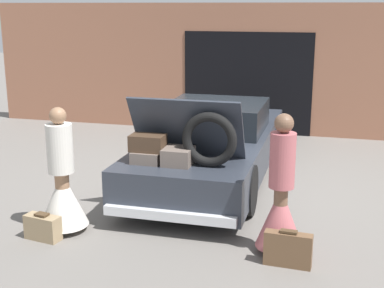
# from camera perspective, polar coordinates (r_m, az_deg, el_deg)

# --- Properties ---
(ground_plane) EXTENTS (40.00, 40.00, 0.00)m
(ground_plane) POSITION_cam_1_polar(r_m,az_deg,el_deg) (8.77, 2.16, -3.67)
(ground_plane) COLOR slate
(garage_wall_back) EXTENTS (12.00, 0.14, 2.80)m
(garage_wall_back) POSITION_cam_1_polar(r_m,az_deg,el_deg) (11.79, 5.98, 7.91)
(garage_wall_back) COLOR #9E664C
(garage_wall_back) RESTS_ON ground_plane
(car) EXTENTS (1.80, 4.75, 1.61)m
(car) POSITION_cam_1_polar(r_m,az_deg,el_deg) (8.61, 2.18, -0.13)
(car) COLOR #2D333D
(car) RESTS_ON ground_plane
(person_left) EXTENTS (0.61, 0.61, 1.57)m
(person_left) POSITION_cam_1_polar(r_m,az_deg,el_deg) (6.82, -13.66, -4.58)
(person_left) COLOR #997051
(person_left) RESTS_ON ground_plane
(person_right) EXTENTS (0.54, 0.54, 1.62)m
(person_right) POSITION_cam_1_polar(r_m,az_deg,el_deg) (6.12, 9.42, -6.36)
(person_right) COLOR brown
(person_right) RESTS_ON ground_plane
(suitcase_beside_left_person) EXTENTS (0.47, 0.25, 0.33)m
(suitcase_beside_left_person) POSITION_cam_1_polar(r_m,az_deg,el_deg) (6.76, -15.63, -8.56)
(suitcase_beside_left_person) COLOR #9E8460
(suitcase_beside_left_person) RESTS_ON ground_plane
(suitcase_beside_right_person) EXTENTS (0.52, 0.16, 0.41)m
(suitcase_beside_right_person) POSITION_cam_1_polar(r_m,az_deg,el_deg) (5.97, 10.19, -10.99)
(suitcase_beside_right_person) COLOR brown
(suitcase_beside_right_person) RESTS_ON ground_plane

